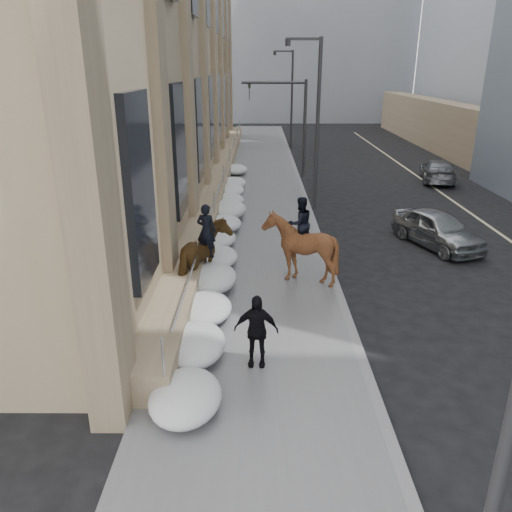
{
  "coord_description": "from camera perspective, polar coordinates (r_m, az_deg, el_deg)",
  "views": [
    {
      "loc": [
        0.1,
        -10.5,
        6.75
      ],
      "look_at": [
        0.02,
        2.75,
        1.7
      ],
      "focal_mm": 35.0,
      "sensor_mm": 36.0,
      "label": 1
    }
  ],
  "objects": [
    {
      "name": "ground",
      "position": [
        12.48,
        -0.18,
        -11.88
      ],
      "size": [
        140.0,
        140.0,
        0.0
      ],
      "primitive_type": "plane",
      "color": "black",
      "rests_on": "ground"
    },
    {
      "name": "sidewalk",
      "position": [
        21.56,
        0.05,
        2.8
      ],
      "size": [
        5.0,
        80.0,
        0.12
      ],
      "primitive_type": "cube",
      "color": "#5B5B5E",
      "rests_on": "ground"
    },
    {
      "name": "curb",
      "position": [
        21.71,
        6.99,
        2.76
      ],
      "size": [
        0.24,
        80.0,
        0.12
      ],
      "primitive_type": "cube",
      "color": "slate",
      "rests_on": "ground"
    },
    {
      "name": "lane_line",
      "position": [
        23.96,
        26.07,
        2.34
      ],
      "size": [
        0.15,
        70.0,
        0.01
      ],
      "primitive_type": "cube",
      "color": "#BFB78C",
      "rests_on": "ground"
    },
    {
      "name": "limestone_building",
      "position": [
        31.0,
        -10.59,
        24.54
      ],
      "size": [
        6.1,
        44.0,
        18.0
      ],
      "color": "#978862",
      "rests_on": "ground"
    },
    {
      "name": "bg_building_mid",
      "position": [
        70.97,
        3.89,
        26.7
      ],
      "size": [
        30.0,
        12.0,
        28.0
      ],
      "primitive_type": "cube",
      "color": "slate",
      "rests_on": "ground"
    },
    {
      "name": "bg_building_far",
      "position": [
        82.78,
        -4.24,
        23.08
      ],
      "size": [
        24.0,
        12.0,
        20.0
      ],
      "primitive_type": "cube",
      "color": "gray",
      "rests_on": "ground"
    },
    {
      "name": "streetlight_mid",
      "position": [
        24.73,
        6.71,
        15.71
      ],
      "size": [
        1.71,
        0.24,
        8.0
      ],
      "color": "#2D2D30",
      "rests_on": "ground"
    },
    {
      "name": "streetlight_far",
      "position": [
        44.63,
        3.91,
        18.05
      ],
      "size": [
        1.71,
        0.24,
        8.0
      ],
      "color": "#2D2D30",
      "rests_on": "ground"
    },
    {
      "name": "traffic_signal",
      "position": [
        32.67,
        3.95,
        16.01
      ],
      "size": [
        4.1,
        0.22,
        6.0
      ],
      "color": "#2D2D30",
      "rests_on": "ground"
    },
    {
      "name": "snow_bank",
      "position": [
        19.7,
        -4.12,
        2.22
      ],
      "size": [
        1.7,
        18.1,
        0.76
      ],
      "color": "white",
      "rests_on": "sidewalk"
    },
    {
      "name": "mounted_horse_left",
      "position": [
        15.81,
        -5.95,
        0.2
      ],
      "size": [
        1.81,
        2.63,
        2.68
      ],
      "rotation": [
        0.0,
        0.0,
        2.81
      ],
      "color": "#4C3316",
      "rests_on": "sidewalk"
    },
    {
      "name": "mounted_horse_right",
      "position": [
        16.19,
        5.01,
        1.24
      ],
      "size": [
        2.53,
        2.64,
        2.79
      ],
      "rotation": [
        0.0,
        0.0,
        3.57
      ],
      "color": "#502C17",
      "rests_on": "sidewalk"
    },
    {
      "name": "pedestrian",
      "position": [
        11.7,
        0.01,
        -8.52
      ],
      "size": [
        1.07,
        0.5,
        1.78
      ],
      "primitive_type": "imported",
      "rotation": [
        0.0,
        0.0,
        -0.07
      ],
      "color": "black",
      "rests_on": "sidewalk"
    },
    {
      "name": "car_silver",
      "position": [
        21.04,
        20.02,
        2.93
      ],
      "size": [
        3.12,
        4.56,
        1.44
      ],
      "primitive_type": "imported",
      "rotation": [
        0.0,
        0.0,
        0.37
      ],
      "color": "gray",
      "rests_on": "ground"
    },
    {
      "name": "car_grey",
      "position": [
        33.4,
        20.08,
        9.16
      ],
      "size": [
        2.92,
        4.98,
        1.36
      ],
      "primitive_type": "imported",
      "rotation": [
        0.0,
        0.0,
        2.91
      ],
      "color": "slate",
      "rests_on": "ground"
    }
  ]
}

